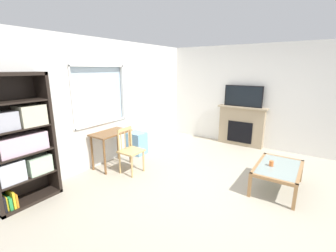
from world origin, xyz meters
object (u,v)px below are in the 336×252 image
wooden_chair (130,150)px  coffee_table (278,169)px  plastic_drawer_unit (137,143)px  tv (243,96)px  desk_under_window (111,139)px  fireplace (241,126)px  sippy_cup (271,163)px  bookshelf (20,143)px

wooden_chair → coffee_table: size_ratio=0.83×
plastic_drawer_unit → tv: size_ratio=0.55×
desk_under_window → plastic_drawer_unit: (0.85, 0.05, -0.35)m
fireplace → tv: size_ratio=1.30×
fireplace → sippy_cup: fireplace is taller
desk_under_window → wooden_chair: bearing=-88.6°
wooden_chair → sippy_cup: size_ratio=10.00×
tv → coffee_table: bearing=-147.7°
desk_under_window → bookshelf: bearing=176.2°
bookshelf → sippy_cup: bookshelf is taller
desk_under_window → wooden_chair: 0.54m
coffee_table → tv: bearing=32.3°
desk_under_window → sippy_cup: bearing=-73.2°
plastic_drawer_unit → tv: bearing=-42.4°
fireplace → coffee_table: 2.34m
desk_under_window → sippy_cup: size_ratio=8.97×
bookshelf → fireplace: size_ratio=1.57×
desk_under_window → plastic_drawer_unit: bearing=3.4°
plastic_drawer_unit → coffee_table: (0.09, -3.12, 0.09)m
bookshelf → coffee_table: bearing=-50.8°
sippy_cup → bookshelf: bearing=129.7°
plastic_drawer_unit → sippy_cup: size_ratio=5.94×
coffee_table → sippy_cup: sippy_cup is taller
wooden_chair → sippy_cup: 2.60m
plastic_drawer_unit → tv: tv is taller
desk_under_window → wooden_chair: size_ratio=0.90×
bookshelf → fireplace: 4.99m
fireplace → tv: (-0.02, -0.00, 0.80)m
bookshelf → coffee_table: (2.59, -3.18, -0.60)m
wooden_chair → sippy_cup: bearing=-70.2°
plastic_drawer_unit → sippy_cup: 3.01m
bookshelf → plastic_drawer_unit: bearing=-1.4°
fireplace → coffee_table: bearing=-147.9°
wooden_chair → plastic_drawer_unit: bearing=34.1°
desk_under_window → tv: tv is taller
plastic_drawer_unit → desk_under_window: bearing=-176.6°
desk_under_window → sippy_cup: 3.09m
coffee_table → sippy_cup: 0.15m
wooden_chair → desk_under_window: bearing=91.4°
sippy_cup → coffee_table: bearing=-66.5°
tv → sippy_cup: (-2.01, -1.13, -0.87)m
desk_under_window → fireplace: (2.92, -1.83, -0.08)m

